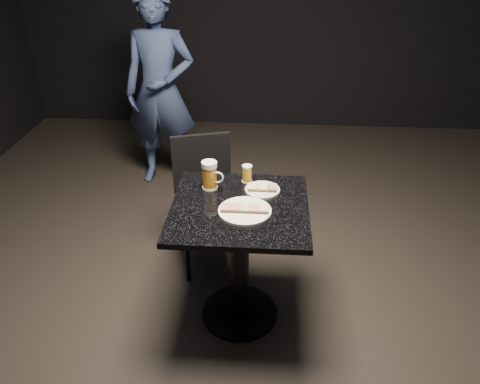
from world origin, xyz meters
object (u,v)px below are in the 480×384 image
plate_small (262,190)px  table (240,244)px  plate_large (245,211)px  beer_tumbler (247,174)px  beer_mug (210,175)px  patron (160,91)px  chair (205,193)px

plate_small → table: bearing=-125.2°
plate_large → beer_tumbler: size_ratio=2.71×
table → beer_tumbler: (0.02, 0.26, 0.29)m
plate_small → beer_mug: (-0.28, 0.01, 0.07)m
plate_large → beer_tumbler: bearing=91.2°
plate_small → beer_tumbler: 0.14m
plate_large → beer_tumbler: 0.32m
beer_mug → beer_tumbler: size_ratio=1.61×
plate_small → patron: patron is taller
plate_large → chair: bearing=115.8°
patron → beer_tumbler: (0.79, -1.36, -0.01)m
plate_large → beer_mug: size_ratio=1.68×
patron → beer_tumbler: size_ratio=16.47×
beer_mug → patron: bearing=112.2°
beer_tumbler → chair: 0.50m
patron → beer_tumbler: patron is taller
patron → chair: patron is taller
plate_large → table: plate_large is taller
patron → table: 1.82m
chair → table: bearing=-64.3°
plate_small → table: size_ratio=0.25×
plate_small → beer_mug: bearing=177.1°
plate_small → beer_mug: beer_mug is taller
plate_large → beer_mug: beer_mug is taller
plate_large → patron: (-0.79, 1.68, 0.05)m
patron → beer_mug: (0.59, -1.45, 0.02)m
plate_large → plate_small: 0.23m
beer_mug → beer_tumbler: beer_mug is taller
plate_large → patron: patron is taller
beer_tumbler → plate_large: bearing=-88.8°
patron → table: patron is taller
table → chair: bearing=115.7°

